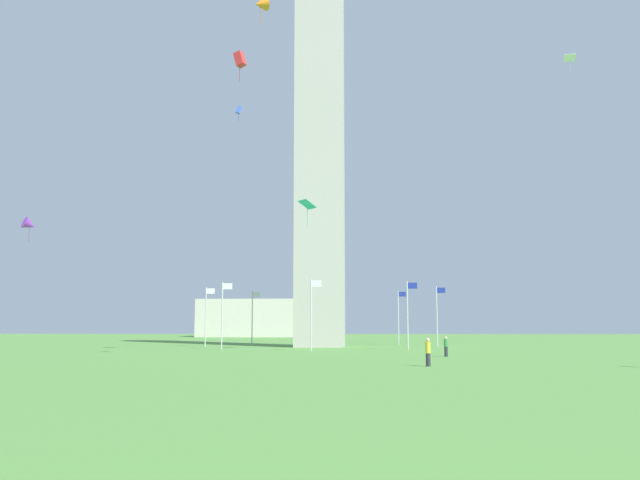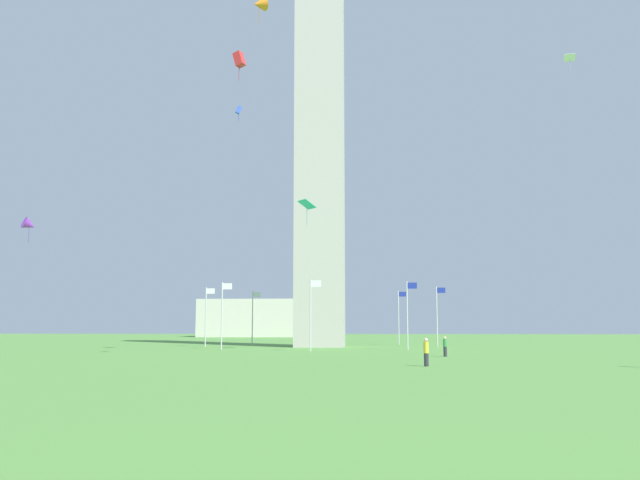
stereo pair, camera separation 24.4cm
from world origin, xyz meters
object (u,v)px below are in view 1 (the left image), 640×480
object	(u,v)px
flagpole_nw	(408,312)
flagpole_n	(437,313)
distant_building	(254,318)
kite_cyan_diamond	(307,205)
kite_white_diamond	(570,58)
person_green_shirt	(446,347)
kite_blue_box	(239,110)
flagpole_sw	(223,312)
obelisk_monument	(320,129)
kite_red_box	(240,59)
flagpole_w	(312,311)
flagpole_ne	(399,315)
flagpole_e	(327,315)
flagpole_s	(206,314)
kite_purple_delta	(30,225)
flagpole_se	(253,315)
person_yellow_shirt	(428,352)
kite_orange_delta	(261,4)

from	to	relation	value
flagpole_nw	flagpole_n	bearing A→B (deg)	67.50
distant_building	kite_cyan_diamond	bearing A→B (deg)	-77.39
kite_white_diamond	person_green_shirt	bearing A→B (deg)	-139.46
person_green_shirt	kite_blue_box	xyz separation A→B (m)	(-20.72, 17.77, 26.11)
kite_blue_box	flagpole_sw	bearing A→B (deg)	-110.34
obelisk_monument	flagpole_sw	distance (m)	26.53
kite_red_box	distant_building	xyz separation A→B (m)	(-13.84, 95.83, -22.73)
person_green_shirt	kite_blue_box	world-z (taller)	kite_blue_box
person_green_shirt	kite_blue_box	bearing A→B (deg)	4.27
flagpole_w	kite_blue_box	world-z (taller)	kite_blue_box
kite_red_box	kite_white_diamond	world-z (taller)	kite_white_diamond
flagpole_ne	kite_blue_box	distance (m)	34.18
flagpole_e	distant_building	xyz separation A→B (m)	(-19.90, 60.02, 0.27)
person_green_shirt	kite_white_diamond	world-z (taller)	kite_white_diamond
flagpole_s	distant_building	distance (m)	74.12
flagpole_e	kite_purple_delta	xyz separation A→B (m)	(-26.11, -34.17, 7.98)
flagpole_n	kite_red_box	xyz separation A→B (m)	(-19.91, -21.96, 23.00)
flagpole_se	kite_blue_box	world-z (taller)	kite_blue_box
flagpole_nw	distant_building	bearing A→B (deg)	109.54
flagpole_w	kite_cyan_diamond	bearing A→B (deg)	113.39
flagpole_sw	flagpole_w	size ratio (longest dim) A/B	1.00
distant_building	kite_purple_delta	bearing A→B (deg)	-93.77
flagpole_w	distant_building	bearing A→B (deg)	102.78
kite_red_box	flagpole_n	bearing A→B (deg)	47.80
person_yellow_shirt	flagpole_se	bearing A→B (deg)	18.21
kite_red_box	kite_orange_delta	distance (m)	12.79
flagpole_n	person_yellow_shirt	world-z (taller)	flagpole_n
flagpole_se	person_green_shirt	world-z (taller)	flagpole_se
flagpole_se	distant_building	xyz separation A→B (m)	(-10.11, 64.08, 0.27)
person_yellow_shirt	kite_orange_delta	distance (m)	28.16
obelisk_monument	flagpole_s	distance (m)	26.52
flagpole_ne	distant_building	size ratio (longest dim) A/B	0.29
flagpole_sw	kite_white_diamond	xyz separation A→B (m)	(36.54, -2.53, 26.12)
flagpole_w	distant_building	size ratio (longest dim) A/B	0.29
flagpole_w	kite_blue_box	distance (m)	25.48
flagpole_sw	flagpole_w	distance (m)	10.60
flagpole_se	kite_red_box	size ratio (longest dim) A/B	2.55
obelisk_monument	flagpole_nw	size ratio (longest dim) A/B	7.47
flagpole_se	distant_building	bearing A→B (deg)	98.96
person_yellow_shirt	kite_orange_delta	bearing A→B (deg)	65.23
flagpole_s	kite_orange_delta	xyz separation A→B (m)	(11.59, -34.15, 22.26)
flagpole_sw	person_green_shirt	distance (m)	26.68
obelisk_monument	kite_purple_delta	distance (m)	36.14
flagpole_e	kite_blue_box	bearing A→B (deg)	-112.75
flagpole_sw	kite_orange_delta	bearing A→B (deg)	-72.81
kite_blue_box	flagpole_w	bearing A→B (deg)	-36.48
kite_purple_delta	kite_white_diamond	world-z (taller)	kite_white_diamond
flagpole_ne	flagpole_nw	size ratio (longest dim) A/B	1.00
flagpole_se	kite_cyan_diamond	bearing A→B (deg)	-67.55
flagpole_ne	kite_red_box	distance (m)	42.29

